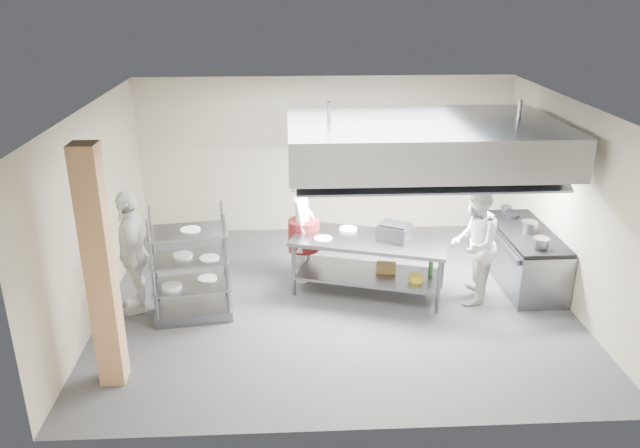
{
  "coord_description": "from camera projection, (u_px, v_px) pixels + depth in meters",
  "views": [
    {
      "loc": [
        -0.7,
        -8.54,
        4.62
      ],
      "look_at": [
        -0.24,
        0.2,
        1.2
      ],
      "focal_mm": 35.0,
      "sensor_mm": 36.0,
      "label": 1
    }
  ],
  "objects": [
    {
      "name": "chef_head",
      "position": [
        302.0,
        227.0,
        10.07
      ],
      "size": [
        0.52,
        0.72,
        1.82
      ],
      "primitive_type": "imported",
      "rotation": [
        0.0,
        0.0,
        1.43
      ],
      "color": "white",
      "rests_on": "floor"
    },
    {
      "name": "hood_strip_b",
      "position": [
        481.0,
        161.0,
        9.38
      ],
      "size": [
        1.6,
        0.12,
        0.04
      ],
      "primitive_type": "cube",
      "color": "white",
      "rests_on": "exhaust_hood"
    },
    {
      "name": "cooking_range",
      "position": [
        523.0,
        258.0,
        10.12
      ],
      "size": [
        0.8,
        2.0,
        0.84
      ],
      "primitive_type": "cube",
      "color": "gray",
      "rests_on": "floor"
    },
    {
      "name": "island_worktop",
      "position": [
        370.0,
        240.0,
        9.62
      ],
      "size": [
        2.57,
        1.66,
        0.06
      ],
      "primitive_type": "cube",
      "rotation": [
        0.0,
        0.0,
        -0.3
      ],
      "color": "gray",
      "rests_on": "island"
    },
    {
      "name": "chef_line",
      "position": [
        474.0,
        244.0,
        9.34
      ],
      "size": [
        0.99,
        1.1,
        1.86
      ],
      "primitive_type": "imported",
      "rotation": [
        0.0,
        0.0,
        -1.96
      ],
      "color": "white",
      "rests_on": "floor"
    },
    {
      "name": "floor",
      "position": [
        336.0,
        300.0,
        9.66
      ],
      "size": [
        7.0,
        7.0,
        0.0
      ],
      "primitive_type": "plane",
      "color": "#39393C",
      "rests_on": "ground"
    },
    {
      "name": "range_top",
      "position": [
        526.0,
        232.0,
        9.96
      ],
      "size": [
        0.78,
        1.96,
        0.06
      ],
      "primitive_type": "cube",
      "color": "black",
      "rests_on": "cooking_range"
    },
    {
      "name": "hood_strip_a",
      "position": [
        362.0,
        163.0,
        9.29
      ],
      "size": [
        1.6,
        0.12,
        0.04
      ],
      "primitive_type": "cube",
      "color": "white",
      "rests_on": "exhaust_hood"
    },
    {
      "name": "wall_left",
      "position": [
        94.0,
        214.0,
        8.94
      ],
      "size": [
        0.0,
        6.0,
        6.0
      ],
      "primitive_type": "plane",
      "rotation": [
        1.57,
        0.0,
        1.57
      ],
      "color": "#ADA089",
      "rests_on": "ground"
    },
    {
      "name": "wall_right",
      "position": [
        571.0,
        205.0,
        9.29
      ],
      "size": [
        0.0,
        6.0,
        6.0
      ],
      "primitive_type": "plane",
      "rotation": [
        1.57,
        0.0,
        -1.57
      ],
      "color": "#ADA089",
      "rests_on": "ground"
    },
    {
      "name": "chef_plating",
      "position": [
        132.0,
        251.0,
        9.09
      ],
      "size": [
        0.7,
        1.17,
        1.87
      ],
      "primitive_type": "imported",
      "rotation": [
        0.0,
        0.0,
        -1.33
      ],
      "color": "white",
      "rests_on": "floor"
    },
    {
      "name": "exhaust_hood",
      "position": [
        423.0,
        141.0,
        9.22
      ],
      "size": [
        4.0,
        2.5,
        0.6
      ],
      "primitive_type": "cube",
      "color": "gray",
      "rests_on": "ceiling"
    },
    {
      "name": "ceiling",
      "position": [
        338.0,
        107.0,
        8.57
      ],
      "size": [
        7.0,
        7.0,
        0.0
      ],
      "primitive_type": "plane",
      "rotation": [
        3.14,
        0.0,
        0.0
      ],
      "color": "silver",
      "rests_on": "wall_back"
    },
    {
      "name": "plate_stack",
      "position": [
        191.0,
        283.0,
        9.03
      ],
      "size": [
        0.28,
        0.28,
        0.05
      ],
      "primitive_type": "cylinder",
      "color": "white",
      "rests_on": "pass_rack"
    },
    {
      "name": "wall_back",
      "position": [
        325.0,
        156.0,
        11.9
      ],
      "size": [
        7.0,
        0.0,
        7.0
      ],
      "primitive_type": "plane",
      "rotation": [
        1.57,
        0.0,
        0.0
      ],
      "color": "#ADA089",
      "rests_on": "ground"
    },
    {
      "name": "stockpot",
      "position": [
        529.0,
        227.0,
        9.86
      ],
      "size": [
        0.25,
        0.25,
        0.18
      ],
      "primitive_type": "cylinder",
      "color": "gray",
      "rests_on": "range_top"
    },
    {
      "name": "island",
      "position": [
        369.0,
        265.0,
        9.78
      ],
      "size": [
        2.57,
        1.66,
        0.91
      ],
      "primitive_type": null,
      "rotation": [
        0.0,
        0.0,
        -0.3
      ],
      "color": "slate",
      "rests_on": "floor"
    },
    {
      "name": "island_undershelf",
      "position": [
        369.0,
        274.0,
        9.83
      ],
      "size": [
        2.36,
        1.51,
        0.04
      ],
      "primitive_type": "cube",
      "rotation": [
        0.0,
        0.0,
        -0.3
      ],
      "color": "slate",
      "rests_on": "island"
    },
    {
      "name": "column",
      "position": [
        100.0,
        270.0,
        7.2
      ],
      "size": [
        0.3,
        0.3,
        3.0
      ],
      "primitive_type": "cube",
      "color": "tan",
      "rests_on": "floor"
    },
    {
      "name": "griddle",
      "position": [
        394.0,
        232.0,
        9.56
      ],
      "size": [
        0.58,
        0.54,
        0.23
      ],
      "primitive_type": "cube",
      "rotation": [
        0.0,
        0.0,
        -0.51
      ],
      "color": "slate",
      "rests_on": "island_worktop"
    },
    {
      "name": "wicker_basket",
      "position": [
        386.0,
        268.0,
        9.85
      ],
      "size": [
        0.34,
        0.26,
        0.13
      ],
      "primitive_type": "cube",
      "rotation": [
        0.0,
        0.0,
        -0.17
      ],
      "color": "#93613A",
      "rests_on": "island_undershelf"
    },
    {
      "name": "wall_shelf",
      "position": [
        420.0,
        157.0,
        11.84
      ],
      "size": [
        1.5,
        0.28,
        0.04
      ],
      "primitive_type": "cube",
      "color": "gray",
      "rests_on": "wall_back"
    },
    {
      "name": "pass_rack",
      "position": [
        190.0,
        264.0,
        8.92
      ],
      "size": [
        1.19,
        0.81,
        1.66
      ],
      "primitive_type": null,
      "rotation": [
        0.0,
        0.0,
        0.15
      ],
      "color": "slate",
      "rests_on": "floor"
    }
  ]
}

